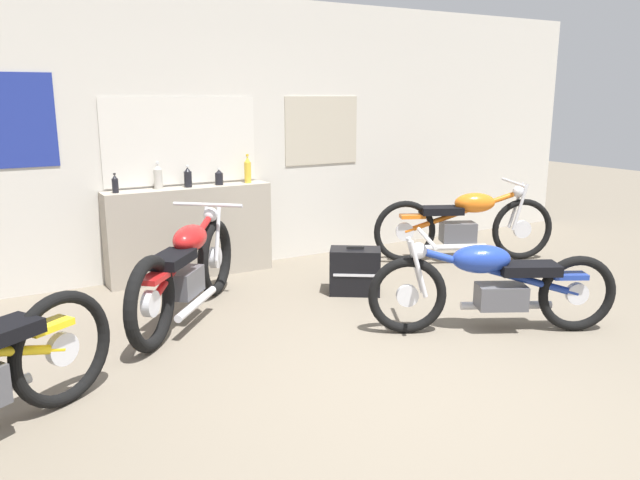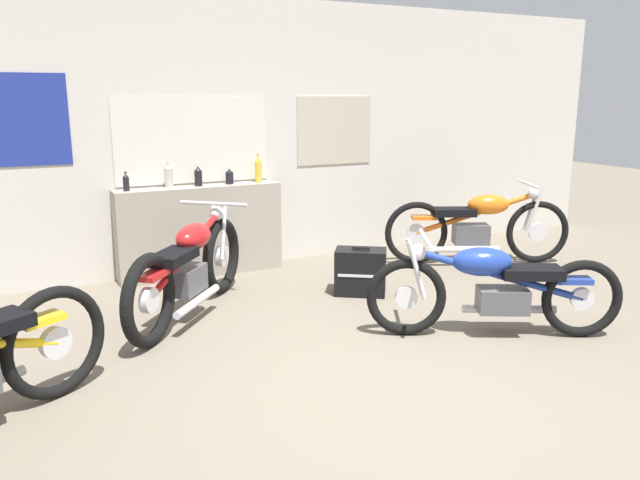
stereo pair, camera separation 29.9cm
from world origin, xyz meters
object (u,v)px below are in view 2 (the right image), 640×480
at_px(bottle_center, 198,176).
at_px(bottle_rightmost, 258,170).
at_px(bottle_left_center, 169,176).
at_px(hard_case_black, 361,272).
at_px(motorcycle_blue, 494,287).
at_px(bottle_leftmost, 126,182).
at_px(bottle_right_center, 230,177).
at_px(motorcycle_orange, 477,225).
at_px(motorcycle_red, 190,267).

xyz_separation_m(bottle_center, bottle_rightmost, (0.64, -0.01, 0.04)).
relative_size(bottle_left_center, hard_case_black, 0.49).
distance_m(motorcycle_blue, hard_case_black, 1.42).
xyz_separation_m(bottle_leftmost, bottle_right_center, (1.04, 0.02, -0.01)).
height_order(motorcycle_blue, motorcycle_orange, motorcycle_orange).
xyz_separation_m(bottle_left_center, hard_case_black, (1.42, -1.35, -0.82)).
height_order(bottle_left_center, hard_case_black, bottle_left_center).
relative_size(bottle_rightmost, hard_case_black, 0.55).
xyz_separation_m(bottle_rightmost, motorcycle_orange, (2.19, -0.93, -0.62)).
bearing_deg(bottle_right_center, bottle_center, 179.95).
xyz_separation_m(bottle_rightmost, motorcycle_red, (-1.08, -1.19, -0.63)).
bearing_deg(hard_case_black, motorcycle_red, 175.62).
relative_size(bottle_right_center, hard_case_black, 0.31).
relative_size(motorcycle_red, hard_case_black, 2.93).
bearing_deg(bottle_center, motorcycle_orange, -18.40).
height_order(bottle_rightmost, motorcycle_orange, bottle_rightmost).
distance_m(bottle_leftmost, bottle_center, 0.71).
xyz_separation_m(bottle_leftmost, motorcycle_blue, (2.23, -2.66, -0.61)).
bearing_deg(bottle_right_center, motorcycle_blue, -65.97).
height_order(bottle_leftmost, bottle_left_center, bottle_left_center).
distance_m(motorcycle_blue, motorcycle_orange, 2.17).
distance_m(bottle_left_center, bottle_rightmost, 0.93).
bearing_deg(motorcycle_blue, bottle_left_center, 123.77).
xyz_separation_m(bottle_rightmost, hard_case_black, (0.49, -1.31, -0.84)).
height_order(bottle_leftmost, motorcycle_red, bottle_leftmost).
bearing_deg(bottle_leftmost, bottle_right_center, 1.01).
xyz_separation_m(bottle_left_center, motorcycle_red, (-0.15, -1.23, -0.62)).
bearing_deg(motorcycle_blue, bottle_center, 119.62).
relative_size(bottle_left_center, motorcycle_orange, 0.14).
height_order(motorcycle_red, hard_case_black, motorcycle_red).
bearing_deg(bottle_leftmost, bottle_rightmost, 0.38).
bearing_deg(bottle_rightmost, hard_case_black, -69.36).
distance_m(bottle_left_center, bottle_right_center, 0.62).
relative_size(bottle_rightmost, motorcycle_red, 0.19).
bearing_deg(motorcycle_blue, bottle_right_center, 114.03).
bearing_deg(bottle_center, bottle_left_center, 173.88).
height_order(bottle_left_center, motorcycle_orange, bottle_left_center).
relative_size(bottle_leftmost, motorcycle_orange, 0.10).
height_order(bottle_rightmost, hard_case_black, bottle_rightmost).
bearing_deg(bottle_right_center, motorcycle_red, -122.65).
xyz_separation_m(bottle_leftmost, bottle_left_center, (0.42, 0.05, 0.04)).
xyz_separation_m(bottle_left_center, motorcycle_blue, (1.81, -2.71, -0.65)).
distance_m(bottle_leftmost, bottle_left_center, 0.43).
xyz_separation_m(motorcycle_orange, hard_case_black, (-1.69, -0.38, -0.22)).
xyz_separation_m(bottle_left_center, bottle_center, (0.29, -0.03, -0.02)).
bearing_deg(bottle_center, bottle_rightmost, -0.87).
xyz_separation_m(bottle_right_center, bottle_rightmost, (0.31, -0.01, 0.06)).
bearing_deg(bottle_left_center, bottle_leftmost, -173.29).
distance_m(motorcycle_red, motorcycle_orange, 3.28).
bearing_deg(bottle_left_center, bottle_right_center, -2.91).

